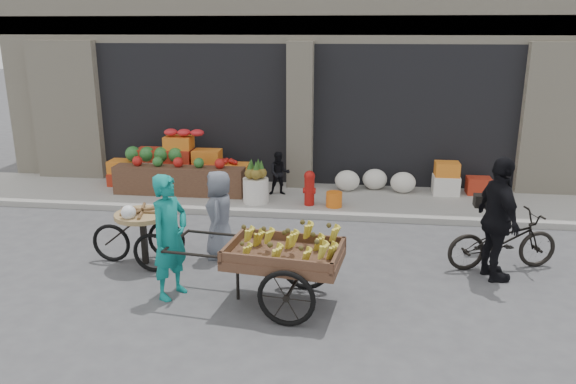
# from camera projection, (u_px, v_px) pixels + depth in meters

# --- Properties ---
(ground) EXTENTS (80.00, 80.00, 0.00)m
(ground) POSITION_uv_depth(u_px,v_px,m) (262.00, 287.00, 8.01)
(ground) COLOR #424244
(ground) RESTS_ON ground
(sidewalk) EXTENTS (18.00, 2.20, 0.12)m
(sidewalk) POSITION_uv_depth(u_px,v_px,m) (295.00, 199.00, 11.89)
(sidewalk) COLOR gray
(sidewalk) RESTS_ON ground
(building) EXTENTS (14.00, 6.45, 7.00)m
(building) POSITION_uv_depth(u_px,v_px,m) (313.00, 35.00, 14.70)
(building) COLOR beige
(building) RESTS_ON ground
(fruit_display) EXTENTS (3.10, 1.12, 1.24)m
(fruit_display) POSITION_uv_depth(u_px,v_px,m) (184.00, 164.00, 12.29)
(fruit_display) COLOR #A82A17
(fruit_display) RESTS_ON sidewalk
(pineapple_bin) EXTENTS (0.52, 0.52, 0.50)m
(pineapple_bin) POSITION_uv_depth(u_px,v_px,m) (256.00, 190.00, 11.42)
(pineapple_bin) COLOR silver
(pineapple_bin) RESTS_ON sidewalk
(fire_hydrant) EXTENTS (0.22, 0.22, 0.71)m
(fire_hydrant) POSITION_uv_depth(u_px,v_px,m) (309.00, 187.00, 11.20)
(fire_hydrant) COLOR #A5140F
(fire_hydrant) RESTS_ON sidewalk
(orange_bucket) EXTENTS (0.32, 0.32, 0.30)m
(orange_bucket) POSITION_uv_depth(u_px,v_px,m) (334.00, 199.00, 11.15)
(orange_bucket) COLOR orange
(orange_bucket) RESTS_ON sidewalk
(right_bay_goods) EXTENTS (3.35, 0.60, 0.70)m
(right_bay_goods) POSITION_uv_depth(u_px,v_px,m) (419.00, 180.00, 12.04)
(right_bay_goods) COLOR silver
(right_bay_goods) RESTS_ON sidewalk
(seated_person) EXTENTS (0.51, 0.43, 0.93)m
(seated_person) POSITION_uv_depth(u_px,v_px,m) (279.00, 173.00, 11.88)
(seated_person) COLOR black
(seated_person) RESTS_ON sidewalk
(banana_cart) EXTENTS (2.62, 1.32, 1.05)m
(banana_cart) POSITION_uv_depth(u_px,v_px,m) (280.00, 251.00, 7.29)
(banana_cart) COLOR brown
(banana_cart) RESTS_ON ground
(vendor_woman) EXTENTS (0.62, 0.74, 1.72)m
(vendor_woman) POSITION_uv_depth(u_px,v_px,m) (170.00, 237.00, 7.52)
(vendor_woman) COLOR #107D76
(vendor_woman) RESTS_ON ground
(tricycle_cart) EXTENTS (1.43, 0.87, 0.95)m
(tricycle_cart) POSITION_uv_depth(u_px,v_px,m) (143.00, 229.00, 8.64)
(tricycle_cart) COLOR #9E7F51
(tricycle_cart) RESTS_ON ground
(vendor_grey) EXTENTS (0.53, 0.75, 1.43)m
(vendor_grey) POSITION_uv_depth(u_px,v_px,m) (220.00, 215.00, 8.86)
(vendor_grey) COLOR slate
(vendor_grey) RESTS_ON ground
(bicycle) EXTENTS (1.81, 1.00, 0.90)m
(bicycle) POSITION_uv_depth(u_px,v_px,m) (502.00, 240.00, 8.51)
(bicycle) COLOR black
(bicycle) RESTS_ON ground
(cyclist) EXTENTS (0.69, 1.15, 1.83)m
(cyclist) POSITION_uv_depth(u_px,v_px,m) (498.00, 219.00, 8.03)
(cyclist) COLOR black
(cyclist) RESTS_ON ground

